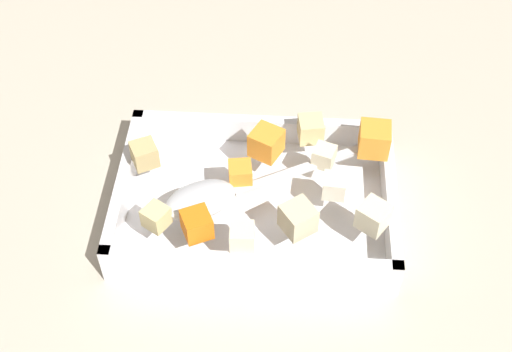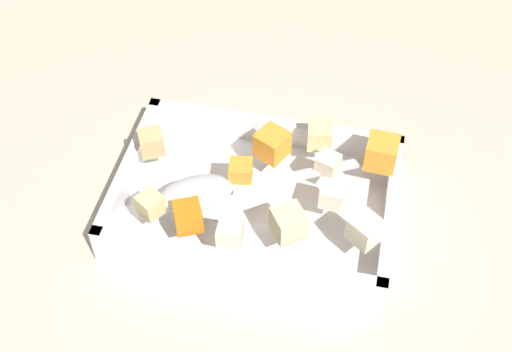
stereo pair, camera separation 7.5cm
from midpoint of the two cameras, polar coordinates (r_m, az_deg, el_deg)
name	(u,v)px [view 2 (the right image)]	position (r m, az deg, el deg)	size (l,w,h in m)	color
ground_plane	(246,216)	(0.78, 1.93, -3.42)	(4.00, 4.00, 0.00)	#BCB29E
baking_dish	(256,202)	(0.78, 2.74, -2.27)	(0.31, 0.21, 0.05)	silver
carrot_chunk_rim_edge	(382,153)	(0.78, 12.99, 1.72)	(0.03, 0.03, 0.03)	orange
carrot_chunk_corner_se	(188,217)	(0.71, -2.61, -3.52)	(0.03, 0.03, 0.03)	orange
carrot_chunk_mid_right	(241,172)	(0.75, 1.59, 0.17)	(0.02, 0.02, 0.02)	orange
carrot_chunk_heap_top	(272,144)	(0.77, 4.10, 2.47)	(0.03, 0.03, 0.03)	orange
potato_chunk_near_left	(288,223)	(0.70, 5.73, -4.04)	(0.03, 0.03, 0.03)	beige
potato_chunk_front_center	(150,205)	(0.72, -5.75, -2.52)	(0.02, 0.02, 0.02)	#E0CC89
potato_chunk_near_spoon	(320,135)	(0.79, 7.94, 3.16)	(0.03, 0.03, 0.03)	#E0CC89
potato_chunk_heap_side	(365,230)	(0.71, 11.94, -4.54)	(0.03, 0.03, 0.03)	beige
potato_chunk_near_right	(228,234)	(0.69, 0.79, -4.93)	(0.02, 0.02, 0.02)	beige
potato_chunk_back_center	(151,142)	(0.78, -5.88, 2.62)	(0.03, 0.03, 0.03)	tan
potato_chunk_corner_ne	(328,164)	(0.76, 8.71, 0.82)	(0.02, 0.02, 0.02)	beige
parsnip_chunk_far_left	(332,194)	(0.73, 9.15, -1.65)	(0.02, 0.02, 0.02)	silver
serving_spoon	(210,191)	(0.73, -0.91, -1.37)	(0.24, 0.15, 0.02)	silver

